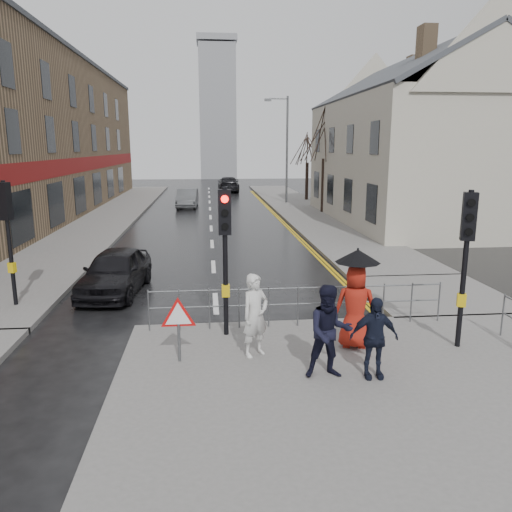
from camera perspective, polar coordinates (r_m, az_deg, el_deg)
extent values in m
plane|color=black|center=(11.61, -4.37, -9.92)|extent=(120.00, 120.00, 0.00)
cube|color=#605E5B|center=(9.01, 16.53, -16.87)|extent=(10.00, 9.00, 0.14)
cube|color=#605E5B|center=(34.60, -16.11, 4.70)|extent=(4.00, 44.00, 0.14)
cube|color=#605E5B|center=(36.62, 5.00, 5.54)|extent=(4.00, 40.00, 0.14)
cube|color=#605E5B|center=(15.88, 19.58, -4.18)|extent=(4.00, 4.20, 0.14)
cube|color=#84694C|center=(34.82, -26.05, 12.14)|extent=(8.00, 42.00, 10.00)
cube|color=#B0AA9A|center=(31.23, 17.66, 10.16)|extent=(9.00, 16.00, 7.00)
cube|color=#84694C|center=(27.37, 18.88, 21.86)|extent=(0.70, 0.90, 1.80)
cube|color=#84694C|center=(35.69, 17.54, 19.56)|extent=(0.70, 0.90, 1.80)
cube|color=gray|center=(72.91, -4.41, 15.95)|extent=(5.00, 5.00, 18.00)
cylinder|color=black|center=(11.24, -3.52, -0.79)|extent=(0.11, 0.11, 3.40)
cube|color=black|center=(11.04, -3.60, 5.03)|extent=(0.28, 0.22, 1.00)
cylinder|color=#FF0C07|center=(10.87, -3.60, 6.50)|extent=(0.16, 0.04, 0.16)
cylinder|color=black|center=(10.90, -3.58, 4.94)|extent=(0.16, 0.04, 0.16)
cylinder|color=black|center=(10.94, -3.55, 3.38)|extent=(0.16, 0.04, 0.16)
cube|color=gold|center=(11.41, -3.48, -3.97)|extent=(0.18, 0.14, 0.28)
cylinder|color=black|center=(11.42, 22.69, -1.54)|extent=(0.11, 0.11, 3.40)
cube|color=black|center=(11.21, 23.18, 4.17)|extent=(0.34, 0.30, 1.00)
cylinder|color=black|center=(11.04, 23.41, 5.61)|extent=(0.16, 0.09, 0.16)
cylinder|color=black|center=(11.08, 23.28, 4.07)|extent=(0.16, 0.09, 0.16)
cylinder|color=black|center=(11.12, 23.15, 2.54)|extent=(0.16, 0.09, 0.16)
cube|color=gold|center=(11.58, 22.42, -4.67)|extent=(0.22, 0.19, 0.28)
cylinder|color=black|center=(14.96, -26.34, 1.24)|extent=(0.11, 0.11, 3.40)
cube|color=black|center=(14.81, -26.76, 5.60)|extent=(0.34, 0.30, 1.00)
cylinder|color=black|center=(14.89, -26.52, 6.82)|extent=(0.16, 0.09, 0.16)
cylinder|color=black|center=(14.91, -26.41, 5.68)|extent=(0.16, 0.09, 0.16)
cylinder|color=black|center=(14.94, -26.30, 4.54)|extent=(0.16, 0.09, 0.16)
cube|color=gold|center=(15.08, -26.10, -1.19)|extent=(0.22, 0.19, 0.28)
cylinder|color=#595B5E|center=(12.03, -12.16, -6.11)|extent=(0.04, 0.04, 1.00)
cylinder|color=#595B5E|center=(13.23, 20.18, -4.91)|extent=(0.04, 0.04, 1.00)
cylinder|color=#595B5E|center=(12.00, 4.85, -3.66)|extent=(7.10, 0.04, 0.04)
cylinder|color=#595B5E|center=(12.12, 4.81, -5.48)|extent=(7.10, 0.04, 0.04)
cylinder|color=#595B5E|center=(12.79, 26.36, -6.04)|extent=(0.04, 0.04, 1.00)
cylinder|color=#595B5E|center=(10.30, -8.78, -9.61)|extent=(0.06, 0.06, 0.85)
cylinder|color=red|center=(10.12, -8.88, -6.85)|extent=(0.80, 0.03, 0.80)
cylinder|color=white|center=(10.10, -8.88, -6.89)|extent=(0.60, 0.03, 0.60)
cylinder|color=#595B5E|center=(39.23, 3.56, 11.97)|extent=(0.16, 0.16, 8.00)
cylinder|color=#595B5E|center=(39.29, 2.58, 17.53)|extent=(1.40, 0.10, 0.10)
cube|color=#595B5E|center=(39.18, 1.37, 17.41)|extent=(0.50, 0.25, 0.18)
cylinder|color=black|center=(33.72, 7.68, 8.00)|extent=(0.26, 0.26, 3.50)
cylinder|color=black|center=(41.65, 5.83, 8.51)|extent=(0.26, 0.26, 3.00)
imported|color=silver|center=(10.31, -0.08, -6.79)|extent=(0.76, 0.70, 1.74)
imported|color=black|center=(9.47, 8.40, -8.57)|extent=(0.88, 0.69, 1.79)
imported|color=#A11F12|center=(10.95, 11.30, -5.68)|extent=(1.00, 0.77, 1.82)
cylinder|color=black|center=(10.92, 11.32, -5.18)|extent=(0.02, 0.02, 2.02)
cone|color=black|center=(10.66, 11.55, 0.01)|extent=(0.96, 0.96, 0.28)
imported|color=black|center=(9.65, 13.32, -9.08)|extent=(0.93, 0.41, 1.56)
imported|color=black|center=(15.80, -15.78, -1.70)|extent=(2.02, 4.15, 1.37)
imported|color=#4E5154|center=(37.47, -7.85, 6.56)|extent=(1.58, 4.18, 1.36)
imported|color=black|center=(50.20, -3.17, 8.18)|extent=(2.20, 5.18, 1.49)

